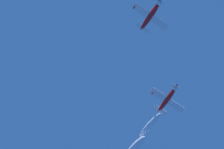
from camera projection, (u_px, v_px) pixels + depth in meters
airplane_lead at (151, 14)px, 90.75m from camera, size 7.46×6.76×2.99m
airplane_left_wingman at (168, 98)px, 99.01m from camera, size 7.45×6.78×2.90m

